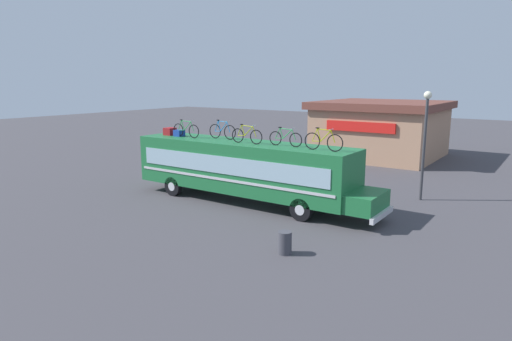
% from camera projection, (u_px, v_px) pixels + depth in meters
% --- Properties ---
extents(ground_plane, '(120.00, 120.00, 0.00)m').
position_uv_depth(ground_plane, '(242.00, 201.00, 22.43)').
color(ground_plane, '#423F44').
extents(bus, '(13.05, 2.57, 2.99)m').
position_uv_depth(bus, '(245.00, 167.00, 21.98)').
color(bus, '#1E6B38').
rests_on(bus, ground).
extents(luggage_bag_1, '(0.53, 0.53, 0.40)m').
position_uv_depth(luggage_bag_1, '(170.00, 131.00, 24.51)').
color(luggage_bag_1, maroon).
rests_on(luggage_bag_1, bus).
extents(luggage_bag_2, '(0.45, 0.47, 0.34)m').
position_uv_depth(luggage_bag_2, '(179.00, 133.00, 24.00)').
color(luggage_bag_2, '#193899').
rests_on(luggage_bag_2, bus).
extents(rooftop_bicycle_1, '(1.79, 0.44, 0.93)m').
position_uv_depth(rooftop_bicycle_1, '(186.00, 130.00, 23.47)').
color(rooftop_bicycle_1, black).
rests_on(rooftop_bicycle_1, bus).
extents(rooftop_bicycle_2, '(1.70, 0.44, 0.97)m').
position_uv_depth(rooftop_bicycle_2, '(222.00, 131.00, 22.83)').
color(rooftop_bicycle_2, black).
rests_on(rooftop_bicycle_2, bus).
extents(rooftop_bicycle_3, '(1.76, 0.44, 0.91)m').
position_uv_depth(rooftop_bicycle_3, '(247.00, 135.00, 21.20)').
color(rooftop_bicycle_3, black).
rests_on(rooftop_bicycle_3, bus).
extents(rooftop_bicycle_4, '(1.71, 0.44, 0.86)m').
position_uv_depth(rooftop_bicycle_4, '(285.00, 138.00, 20.32)').
color(rooftop_bicycle_4, black).
rests_on(rooftop_bicycle_4, bus).
extents(rooftop_bicycle_5, '(1.80, 0.44, 0.98)m').
position_uv_depth(rooftop_bicycle_5, '(323.00, 141.00, 19.01)').
color(rooftop_bicycle_5, black).
rests_on(rooftop_bicycle_5, bus).
extents(roadside_building, '(9.11, 9.41, 4.33)m').
position_uv_depth(roadside_building, '(381.00, 129.00, 35.32)').
color(roadside_building, tan).
rests_on(roadside_building, ground).
extents(trash_bin, '(0.48, 0.48, 0.80)m').
position_uv_depth(trash_bin, '(285.00, 243.00, 15.57)').
color(trash_bin, '#3F3F47').
rests_on(trash_bin, ground).
extents(street_lamp, '(0.38, 0.38, 5.42)m').
position_uv_depth(street_lamp, '(425.00, 131.00, 22.01)').
color(street_lamp, '#38383D').
rests_on(street_lamp, ground).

